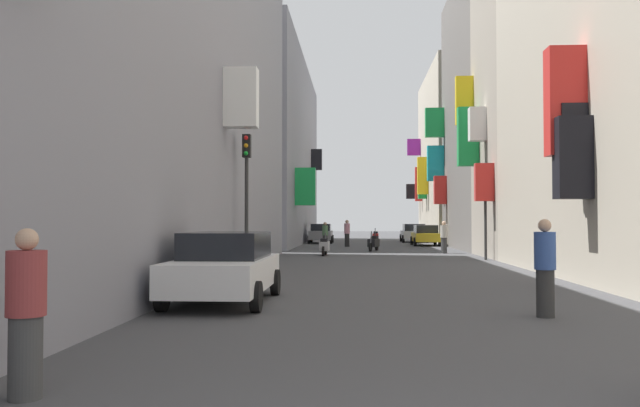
% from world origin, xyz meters
% --- Properties ---
extents(ground_plane, '(140.00, 140.00, 0.00)m').
position_xyz_m(ground_plane, '(0.00, 30.00, 0.00)').
color(ground_plane, '#424244').
extents(building_left_near, '(7.13, 30.81, 14.90)m').
position_xyz_m(building_left_near, '(-8.00, 15.40, 7.45)').
color(building_left_near, gray).
rests_on(building_left_near, ground).
extents(building_left_mid_c, '(7.31, 26.92, 14.07)m').
position_xyz_m(building_left_mid_c, '(-8.00, 46.54, 7.03)').
color(building_left_mid_c, gray).
rests_on(building_left_mid_c, ground).
extents(building_right_mid_a, '(7.02, 6.26, 18.26)m').
position_xyz_m(building_right_mid_a, '(7.98, 28.10, 9.11)').
color(building_right_mid_a, '#9E9384').
rests_on(building_right_mid_a, ground).
extents(building_right_mid_b, '(7.29, 11.48, 16.50)m').
position_xyz_m(building_right_mid_b, '(7.99, 36.99, 8.24)').
color(building_right_mid_b, slate).
rests_on(building_right_mid_b, ground).
extents(building_right_far, '(7.30, 15.50, 14.38)m').
position_xyz_m(building_right_far, '(7.99, 52.26, 7.18)').
color(building_right_far, '#BCB29E').
rests_on(building_right_far, ground).
extents(parked_car_yellow, '(1.84, 4.01, 1.42)m').
position_xyz_m(parked_car_yellow, '(3.72, 41.85, 0.75)').
color(parked_car_yellow, gold).
rests_on(parked_car_yellow, ground).
extents(parked_car_grey, '(1.84, 4.06, 1.48)m').
position_xyz_m(parked_car_grey, '(-3.80, 46.25, 0.77)').
color(parked_car_grey, slate).
rests_on(parked_car_grey, ground).
extents(parked_car_white, '(2.00, 4.32, 1.49)m').
position_xyz_m(parked_car_white, '(-3.85, 10.67, 0.78)').
color(parked_car_white, white).
rests_on(parked_car_white, ground).
extents(parked_car_silver, '(2.01, 4.13, 1.46)m').
position_xyz_m(parked_car_silver, '(3.52, 48.86, 0.77)').
color(parked_car_silver, '#B7B7BC').
rests_on(parked_car_silver, ground).
extents(scooter_silver, '(0.49, 1.78, 1.13)m').
position_xyz_m(scooter_silver, '(-2.65, 28.93, 0.46)').
color(scooter_silver, '#ADADB2').
rests_on(scooter_silver, ground).
extents(scooter_red, '(0.54, 1.83, 1.13)m').
position_xyz_m(scooter_red, '(0.48, 49.11, 0.46)').
color(scooter_red, red).
rests_on(scooter_red, ground).
extents(scooter_black, '(0.73, 1.79, 1.13)m').
position_xyz_m(scooter_black, '(-0.08, 33.92, 0.46)').
color(scooter_black, black).
rests_on(scooter_black, ground).
extents(pedestrian_crossing, '(0.53, 0.53, 1.71)m').
position_xyz_m(pedestrian_crossing, '(3.57, 31.35, 0.86)').
color(pedestrian_crossing, '#343434').
rests_on(pedestrian_crossing, ground).
extents(pedestrian_near_left, '(0.44, 0.44, 1.64)m').
position_xyz_m(pedestrian_near_left, '(-3.05, 37.67, 0.82)').
color(pedestrian_near_left, '#373737').
rests_on(pedestrian_near_left, ground).
extents(pedestrian_near_right, '(0.40, 0.40, 1.77)m').
position_xyz_m(pedestrian_near_right, '(2.35, 8.91, 0.89)').
color(pedestrian_near_right, '#2E2E2E').
rests_on(pedestrian_near_right, ground).
extents(pedestrian_mid_street, '(0.39, 0.39, 1.67)m').
position_xyz_m(pedestrian_mid_street, '(-4.28, 3.26, 0.83)').
color(pedestrian_mid_street, '#3C3C3C').
rests_on(pedestrian_mid_street, ground).
extents(pedestrian_far_away, '(0.54, 0.54, 1.78)m').
position_xyz_m(pedestrian_far_away, '(-1.69, 39.63, 0.89)').
color(pedestrian_far_away, black).
rests_on(pedestrian_far_away, ground).
extents(traffic_light_near_corner, '(0.26, 0.34, 4.23)m').
position_xyz_m(traffic_light_near_corner, '(4.65, 25.76, 2.89)').
color(traffic_light_near_corner, '#2D2D2D').
rests_on(traffic_light_near_corner, ground).
extents(traffic_light_far_corner, '(0.26, 0.34, 4.53)m').
position_xyz_m(traffic_light_far_corner, '(-4.60, 17.60, 3.07)').
color(traffic_light_far_corner, '#2D2D2D').
rests_on(traffic_light_far_corner, ground).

